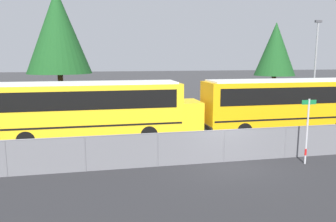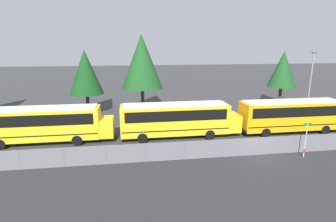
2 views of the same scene
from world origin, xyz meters
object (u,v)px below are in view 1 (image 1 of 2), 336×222
(school_bus_2, at_px, (289,101))
(street_sign, at_px, (307,130))
(tree_0, at_px, (275,49))
(light_pole, at_px, (315,61))
(tree_1, at_px, (58,32))
(school_bus_1, at_px, (94,106))

(school_bus_2, xyz_separation_m, street_sign, (-2.75, -5.96, -0.42))
(street_sign, bearing_deg, tree_0, 64.98)
(school_bus_2, xyz_separation_m, tree_0, (5.21, 11.10, 3.51))
(school_bus_2, height_order, street_sign, school_bus_2)
(street_sign, bearing_deg, light_pole, 53.73)
(street_sign, xyz_separation_m, tree_1, (-12.15, 16.13, 5.24))
(tree_0, bearing_deg, school_bus_2, -115.16)
(tree_0, bearing_deg, light_pole, -56.90)
(light_pole, distance_m, tree_0, 4.08)
(school_bus_1, relative_size, street_sign, 4.00)
(street_sign, relative_size, light_pole, 0.37)
(school_bus_1, xyz_separation_m, street_sign, (9.29, -6.22, -0.42))
(tree_1, bearing_deg, school_bus_1, -73.94)
(light_pole, bearing_deg, tree_0, 123.10)
(tree_1, bearing_deg, light_pole, -6.07)
(school_bus_1, distance_m, tree_0, 20.67)
(school_bus_2, bearing_deg, tree_0, 64.84)
(street_sign, height_order, light_pole, light_pole)
(light_pole, bearing_deg, school_bus_1, -158.73)
(light_pole, bearing_deg, tree_1, 173.93)
(school_bus_1, distance_m, tree_1, 11.39)
(school_bus_1, height_order, light_pole, light_pole)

